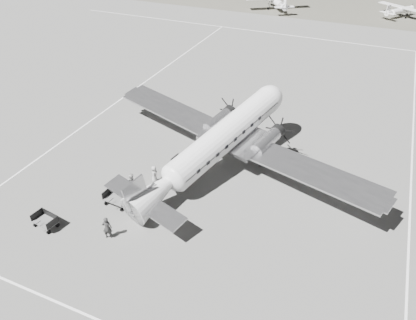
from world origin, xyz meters
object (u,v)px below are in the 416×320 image
object	(u,v)px
baggage_cart_far	(45,221)
passenger	(154,174)
dc3_airliner	(218,143)
ground_crew	(107,228)
baggage_cart_near	(117,199)
light_plane_left	(276,3)
light_plane_right	(400,12)
ramp_agent	(133,185)

from	to	relation	value
baggage_cart_far	passenger	distance (m)	8.73
dc3_airliner	ground_crew	world-z (taller)	dc3_airliner
baggage_cart_near	ground_crew	xyz separation A→B (m)	(1.40, -3.12, 0.34)
baggage_cart_near	baggage_cart_far	xyz separation A→B (m)	(-3.20, -3.99, -0.04)
baggage_cart_far	passenger	size ratio (longest dim) A/B	1.18
light_plane_left	light_plane_right	distance (m)	22.08
baggage_cart_near	baggage_cart_far	distance (m)	5.12
ramp_agent	light_plane_right	bearing A→B (deg)	5.59
baggage_cart_near	baggage_cart_far	bearing A→B (deg)	-124.44
light_plane_left	ground_crew	world-z (taller)	light_plane_left
ground_crew	baggage_cart_near	bearing A→B (deg)	-89.79
light_plane_right	baggage_cart_far	size ratio (longest dim) A/B	5.41
light_plane_right	passenger	xyz separation A→B (m)	(-15.90, -59.93, -0.25)
dc3_airliner	light_plane_right	bearing A→B (deg)	96.23
baggage_cart_far	ramp_agent	world-z (taller)	ramp_agent
baggage_cart_near	passenger	world-z (taller)	passenger
light_plane_right	ramp_agent	distance (m)	64.18
baggage_cart_near	dc3_airliner	bearing A→B (deg)	58.64
ground_crew	ramp_agent	distance (m)	4.70
dc3_airliner	ramp_agent	size ratio (longest dim) A/B	13.91
dc3_airliner	light_plane_right	size ratio (longest dim) A/B	2.80
light_plane_left	light_plane_right	world-z (taller)	light_plane_left
light_plane_left	baggage_cart_far	size ratio (longest dim) A/B	6.69
dc3_airliner	ground_crew	bearing A→B (deg)	-91.79
baggage_cart_near	light_plane_right	bearing A→B (deg)	79.22
light_plane_right	ground_crew	size ratio (longest dim) A/B	5.45
light_plane_left	passenger	distance (m)	56.52
baggage_cart_near	passenger	bearing A→B (deg)	76.08
passenger	dc3_airliner	bearing A→B (deg)	-65.84
light_plane_left	ramp_agent	size ratio (longest dim) A/B	6.15
light_plane_left	passenger	size ratio (longest dim) A/B	7.92
ramp_agent	passenger	size ratio (longest dim) A/B	1.29
ground_crew	passenger	bearing A→B (deg)	-111.98
light_plane_left	ramp_agent	xyz separation A→B (m)	(5.19, -58.28, -0.27)
ground_crew	passenger	world-z (taller)	ground_crew
ground_crew	ramp_agent	size ratio (longest dim) A/B	0.91
ground_crew	light_plane_left	bearing A→B (deg)	-108.42
passenger	baggage_cart_near	bearing A→B (deg)	143.66
light_plane_right	ground_crew	xyz separation A→B (m)	(-15.67, -66.61, -0.12)
dc3_airliner	baggage_cart_near	xyz separation A→B (m)	(-5.14, -7.17, -2.02)
dc3_airliner	baggage_cart_far	size ratio (longest dim) A/B	15.12
baggage_cart_near	light_plane_left	bearing A→B (deg)	98.76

